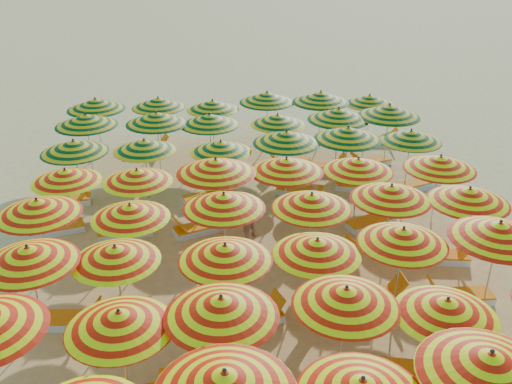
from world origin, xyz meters
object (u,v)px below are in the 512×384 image
umbrella_27 (286,165)px  umbrella_46 (321,97)px  umbrella_7 (119,320)px  lounger_21 (208,197)px  umbrella_34 (348,133)px  umbrella_41 (389,111)px  umbrella_47 (369,100)px  lounger_7 (409,371)px  lounger_12 (373,296)px  lounger_18 (199,228)px  umbrella_43 (158,103)px  umbrella_4 (490,364)px  umbrella_33 (287,137)px  umbrella_45 (267,97)px  umbrella_35 (411,136)px  umbrella_38 (210,120)px  umbrella_25 (137,176)px  lounger_9 (68,320)px  lounger_19 (372,221)px  umbrella_21 (312,201)px  lounger_24 (420,183)px  lounger_25 (289,163)px  beachgoer_b (245,216)px  beachgoer_a (312,203)px  umbrella_22 (391,193)px  umbrella_37 (157,118)px  lounger_11 (335,315)px  umbrella_19 (130,211)px  umbrella_40 (338,114)px  umbrella_10 (447,308)px  umbrella_31 (144,145)px  umbrella_30 (74,147)px  lounger_29 (378,139)px  lounger_27 (369,162)px  lounger_26 (324,167)px  lounger_28 (150,148)px  umbrella_39 (278,120)px  lounger_14 (330,262)px  umbrella_29 (440,163)px  umbrella_44 (213,105)px  umbrella_9 (346,297)px  umbrella_16 (403,236)px  umbrella_8 (221,307)px  umbrella_18 (38,207)px  lounger_23 (357,186)px  lounger_15 (441,256)px  umbrella_32 (221,147)px  umbrella_36 (86,120)px  umbrella_26 (216,166)px  umbrella_12 (28,255)px  lounger_6 (200,378)px  umbrella_13 (116,254)px  lounger_13 (458,296)px  lounger_16 (55,229)px

umbrella_27 → umbrella_46: umbrella_46 is taller
umbrella_7 → lounger_21: size_ratio=1.45×
umbrella_34 → umbrella_41: umbrella_41 is taller
umbrella_47 → lounger_7: umbrella_47 is taller
umbrella_47 → lounger_12: 11.78m
lounger_18 → umbrella_43: bearing=-99.9°
lounger_12 → umbrella_4: bearing=-87.5°
umbrella_27 → lounger_21: umbrella_27 is taller
umbrella_33 → umbrella_45: 4.85m
umbrella_35 → umbrella_38: bearing=162.8°
umbrella_25 → lounger_9: umbrella_25 is taller
lounger_19 → umbrella_21: bearing=-162.3°
lounger_24 → umbrella_35: bearing=165.1°
umbrella_34 → lounger_25: bearing=126.0°
beachgoer_b → beachgoer_a: bearing=166.1°
umbrella_22 → umbrella_37: bearing=135.4°
lounger_11 → beachgoer_a: beachgoer_a is taller
umbrella_4 → lounger_11: size_ratio=1.54×
umbrella_19 → umbrella_40: (7.22, 6.94, 0.24)m
umbrella_10 → umbrella_31: (-6.94, 9.64, 0.02)m
umbrella_30 → lounger_29: size_ratio=1.39×
umbrella_43 → lounger_27: umbrella_43 is taller
lounger_26 → umbrella_47: bearing=52.9°
lounger_9 → lounger_19: bearing=30.4°
lounger_12 → lounger_28: same height
lounger_27 → umbrella_39: bearing=-22.6°
lounger_12 → lounger_14: same height
umbrella_29 → umbrella_44: 9.95m
umbrella_9 → lounger_9: umbrella_9 is taller
umbrella_16 → umbrella_8: bearing=-150.9°
umbrella_4 → umbrella_18: size_ratio=1.07×
lounger_23 → umbrella_43: bearing=-16.4°
umbrella_25 → lounger_15: 9.42m
umbrella_7 → umbrella_32: 9.50m
umbrella_36 → lounger_27: umbrella_36 is taller
umbrella_26 → lounger_15: bearing=-19.3°
umbrella_36 → lounger_11: umbrella_36 is taller
umbrella_7 → umbrella_12: (-2.37, 2.44, 0.09)m
lounger_6 → umbrella_13: bearing=129.0°
umbrella_18 → umbrella_41: umbrella_41 is taller
umbrella_45 → lounger_23: umbrella_45 is taller
umbrella_47 → umbrella_36: bearing=-169.1°
lounger_6 → lounger_11: same height
umbrella_16 → umbrella_19: size_ratio=1.03×
lounger_13 → lounger_19: same height
lounger_12 → lounger_16: 10.18m
umbrella_43 → umbrella_47: umbrella_43 is taller
umbrella_29 → lounger_19: (-2.00, -0.01, -2.00)m
lounger_6 → lounger_24: size_ratio=0.95×
umbrella_21 → lounger_24: 7.28m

